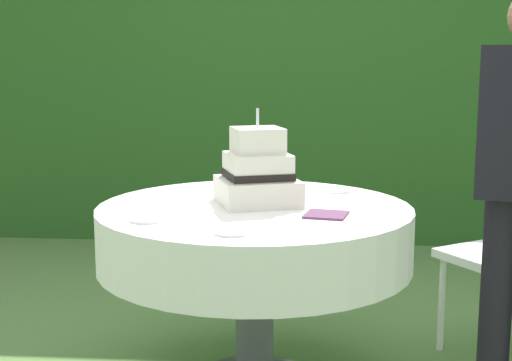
{
  "coord_description": "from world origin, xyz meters",
  "views": [
    {
      "loc": [
        0.22,
        -2.77,
        1.34
      ],
      "look_at": [
        0.0,
        0.02,
        0.87
      ],
      "focal_mm": 49.67,
      "sensor_mm": 36.0,
      "label": 1
    }
  ],
  "objects": [
    {
      "name": "napkin_stack",
      "position": [
        0.28,
        -0.16,
        0.77
      ],
      "size": [
        0.18,
        0.18,
        0.01
      ],
      "primitive_type": "cube",
      "rotation": [
        0.0,
        0.0,
        -0.21
      ],
      "color": "#603856",
      "rests_on": "cake_table"
    },
    {
      "name": "foliage_hedge",
      "position": [
        0.0,
        2.65,
        1.47
      ],
      "size": [
        5.2,
        0.56,
        2.93
      ],
      "primitive_type": "cube",
      "color": "#28561E",
      "rests_on": "ground_plane"
    },
    {
      "name": "wedding_cake",
      "position": [
        0.01,
        0.05,
        0.89
      ],
      "size": [
        0.39,
        0.39,
        0.39
      ],
      "color": "silver",
      "rests_on": "cake_table"
    },
    {
      "name": "serving_plate_far",
      "position": [
        -0.04,
        -0.47,
        0.78
      ],
      "size": [
        0.11,
        0.11,
        0.01
      ],
      "primitive_type": "cylinder",
      "color": "white",
      "rests_on": "cake_table"
    },
    {
      "name": "serving_plate_left",
      "position": [
        0.34,
        0.35,
        0.78
      ],
      "size": [
        0.14,
        0.14,
        0.01
      ],
      "primitive_type": "cylinder",
      "color": "white",
      "rests_on": "cake_table"
    },
    {
      "name": "serving_plate_near",
      "position": [
        -0.37,
        -0.3,
        0.78
      ],
      "size": [
        0.13,
        0.13,
        0.01
      ],
      "primitive_type": "cylinder",
      "color": "white",
      "rests_on": "cake_table"
    },
    {
      "name": "cake_table",
      "position": [
        0.0,
        0.0,
        0.64
      ],
      "size": [
        1.26,
        1.26,
        0.77
      ],
      "color": "#4C4C51",
      "rests_on": "ground_plane"
    },
    {
      "name": "garden_chair",
      "position": [
        1.11,
        0.33,
        0.54
      ],
      "size": [
        0.55,
        0.55,
        0.89
      ],
      "color": "white",
      "rests_on": "ground_plane"
    }
  ]
}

